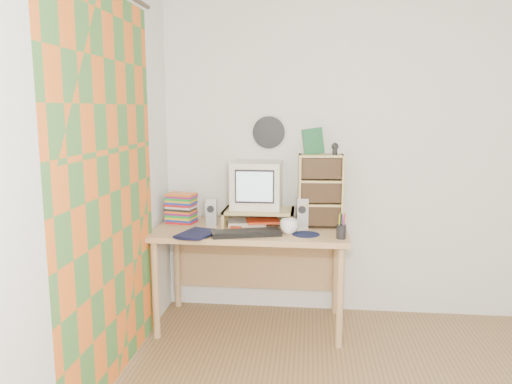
% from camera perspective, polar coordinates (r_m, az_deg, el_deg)
% --- Properties ---
extents(back_wall, '(3.50, 0.00, 3.50)m').
position_cam_1_polar(back_wall, '(3.96, 15.04, 3.94)').
color(back_wall, white).
rests_on(back_wall, floor).
extents(left_wall, '(0.00, 3.50, 3.50)m').
position_cam_1_polar(left_wall, '(2.46, -21.55, 0.34)').
color(left_wall, white).
rests_on(left_wall, floor).
extents(curtain, '(0.00, 2.20, 2.20)m').
position_cam_1_polar(curtain, '(2.89, -16.33, -0.11)').
color(curtain, orange).
rests_on(curtain, left_wall).
extents(wall_disc, '(0.25, 0.02, 0.25)m').
position_cam_1_polar(wall_disc, '(3.90, 1.47, 6.83)').
color(wall_disc, black).
rests_on(wall_disc, back_wall).
extents(desk, '(1.40, 0.70, 0.75)m').
position_cam_1_polar(desk, '(3.75, -0.48, -5.90)').
color(desk, tan).
rests_on(desk, floor).
extents(monitor_riser, '(0.52, 0.30, 0.12)m').
position_cam_1_polar(monitor_riser, '(3.73, 0.34, -2.38)').
color(monitor_riser, '#D8BE72').
rests_on(monitor_riser, desk).
extents(crt_monitor, '(0.37, 0.37, 0.35)m').
position_cam_1_polar(crt_monitor, '(3.74, 0.06, 0.79)').
color(crt_monitor, silver).
rests_on(crt_monitor, monitor_riser).
extents(speaker_left, '(0.08, 0.08, 0.21)m').
position_cam_1_polar(speaker_left, '(3.71, -5.08, -2.30)').
color(speaker_left, '#B0B1B5').
rests_on(speaker_left, desk).
extents(speaker_right, '(0.09, 0.09, 0.22)m').
position_cam_1_polar(speaker_right, '(3.66, 5.30, -2.39)').
color(speaker_right, '#B0B1B5').
rests_on(speaker_right, desk).
extents(keyboard, '(0.50, 0.29, 0.03)m').
position_cam_1_polar(keyboard, '(3.45, -1.12, -4.72)').
color(keyboard, black).
rests_on(keyboard, desk).
extents(dvd_stack, '(0.23, 0.18, 0.29)m').
position_cam_1_polar(dvd_stack, '(3.84, -8.55, -1.32)').
color(dvd_stack, brown).
rests_on(dvd_stack, desk).
extents(cd_rack, '(0.33, 0.19, 0.54)m').
position_cam_1_polar(cd_rack, '(3.67, 7.38, 0.11)').
color(cd_rack, '#D8BE72').
rests_on(cd_rack, desk).
extents(mug, '(0.13, 0.13, 0.10)m').
position_cam_1_polar(mug, '(3.50, 3.78, -3.95)').
color(mug, white).
rests_on(mug, desk).
extents(diary, '(0.31, 0.26, 0.05)m').
position_cam_1_polar(diary, '(3.51, -8.23, -4.38)').
color(diary, black).
rests_on(diary, desk).
extents(mousepad, '(0.23, 0.23, 0.00)m').
position_cam_1_polar(mousepad, '(3.49, 5.72, -4.83)').
color(mousepad, '#101936').
rests_on(mousepad, desk).
extents(pen_cup, '(0.08, 0.08, 0.13)m').
position_cam_1_polar(pen_cup, '(3.40, 9.72, -4.18)').
color(pen_cup, black).
rests_on(pen_cup, desk).
extents(papers, '(0.32, 0.26, 0.04)m').
position_cam_1_polar(papers, '(3.76, -0.38, -3.45)').
color(papers, silver).
rests_on(papers, desk).
extents(red_box, '(0.08, 0.06, 0.04)m').
position_cam_1_polar(red_box, '(3.55, -2.32, -4.27)').
color(red_box, red).
rests_on(red_box, desk).
extents(game_box, '(0.15, 0.06, 0.19)m').
position_cam_1_polar(game_box, '(3.65, 6.54, 5.79)').
color(game_box, '#19592F').
rests_on(game_box, cd_rack).
extents(webcam, '(0.06, 0.06, 0.09)m').
position_cam_1_polar(webcam, '(3.62, 9.01, 4.90)').
color(webcam, black).
rests_on(webcam, cd_rack).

